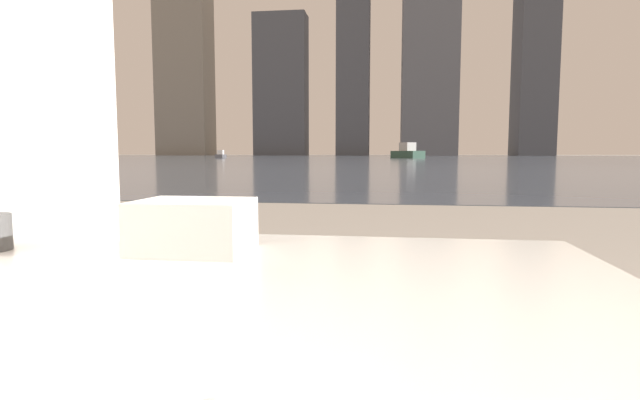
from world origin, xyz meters
name	(u,v)px	position (x,y,z in m)	size (l,w,h in m)	color
towel_stack	(194,226)	(-0.09, 0.88, 0.58)	(0.25, 0.20, 0.12)	white
harbor_water	(386,158)	(0.00, 62.00, 0.01)	(180.00, 110.00, 0.01)	slate
harbor_boat_0	(221,155)	(-20.78, 61.03, 0.37)	(1.27, 2.80, 1.01)	#4C4C51
harbor_boat_1	(407,153)	(2.71, 63.98, 0.70)	(4.22, 5.44, 1.97)	#335647
skyline_tower_0	(184,42)	(-49.14, 118.00, 27.45)	(12.47, 8.19, 54.90)	gray
skyline_tower_1	(281,86)	(-25.22, 118.00, 16.51)	(12.35, 6.47, 33.03)	#4C515B
skyline_tower_2	(353,69)	(-8.03, 118.00, 20.08)	(7.55, 6.32, 40.15)	#4C515B
skyline_tower_3	(430,4)	(9.28, 118.00, 33.92)	(12.28, 12.02, 67.83)	slate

